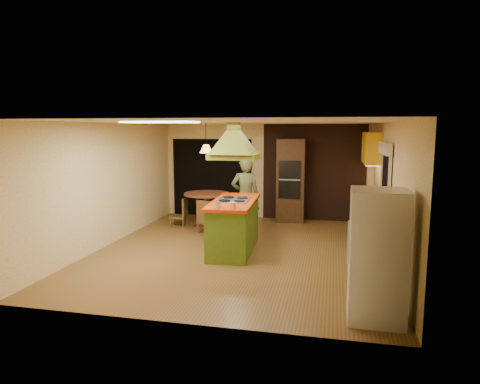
% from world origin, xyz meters
% --- Properties ---
extents(ground, '(6.50, 6.50, 0.00)m').
position_xyz_m(ground, '(0.00, 0.00, 0.00)').
color(ground, brown).
rests_on(ground, ground).
extents(room_walls, '(5.50, 6.50, 6.50)m').
position_xyz_m(room_walls, '(0.00, 0.00, 1.25)').
color(room_walls, '#FAEAB3').
rests_on(room_walls, ground).
extents(ceiling_plane, '(6.50, 6.50, 0.00)m').
position_xyz_m(ceiling_plane, '(0.00, 0.00, 2.50)').
color(ceiling_plane, silver).
rests_on(ceiling_plane, room_walls).
extents(brick_panel, '(2.64, 0.03, 2.50)m').
position_xyz_m(brick_panel, '(1.25, 3.23, 1.25)').
color(brick_panel, '#381E14').
rests_on(brick_panel, ground).
extents(nook_opening, '(2.20, 0.03, 2.10)m').
position_xyz_m(nook_opening, '(-1.50, 3.23, 1.05)').
color(nook_opening, black).
rests_on(nook_opening, ground).
extents(right_counter, '(0.62, 3.05, 0.92)m').
position_xyz_m(right_counter, '(2.45, 0.60, 0.46)').
color(right_counter, olive).
rests_on(right_counter, ground).
extents(upper_cabinets, '(0.34, 1.40, 0.70)m').
position_xyz_m(upper_cabinets, '(2.57, 2.20, 1.95)').
color(upper_cabinets, yellow).
rests_on(upper_cabinets, room_walls).
extents(window_right, '(0.12, 1.35, 1.06)m').
position_xyz_m(window_right, '(2.70, 0.40, 1.77)').
color(window_right, black).
rests_on(window_right, room_walls).
extents(fluor_panel, '(1.20, 0.60, 0.03)m').
position_xyz_m(fluor_panel, '(-1.10, -1.20, 2.48)').
color(fluor_panel, white).
rests_on(fluor_panel, ceiling_plane).
extents(kitchen_island, '(0.92, 2.05, 1.01)m').
position_xyz_m(kitchen_island, '(-0.13, 0.03, 0.50)').
color(kitchen_island, '#56771D').
rests_on(kitchen_island, ground).
extents(range_hood, '(0.92, 0.67, 0.78)m').
position_xyz_m(range_hood, '(-0.13, 0.03, 2.26)').
color(range_hood, '#60691A').
rests_on(range_hood, ceiling_plane).
extents(man, '(0.72, 0.56, 1.75)m').
position_xyz_m(man, '(-0.18, 1.38, 0.87)').
color(man, '#4B512B').
rests_on(man, ground).
extents(refrigerator, '(0.68, 0.65, 1.65)m').
position_xyz_m(refrigerator, '(2.31, -2.62, 0.83)').
color(refrigerator, white).
rests_on(refrigerator, ground).
extents(wall_oven, '(0.73, 0.63, 2.13)m').
position_xyz_m(wall_oven, '(0.68, 2.95, 1.06)').
color(wall_oven, '#4D3019').
rests_on(wall_oven, ground).
extents(dining_table, '(1.11, 1.11, 0.83)m').
position_xyz_m(dining_table, '(-1.26, 1.94, 0.58)').
color(dining_table, brown).
rests_on(dining_table, ground).
extents(chair_left, '(0.39, 0.39, 0.70)m').
position_xyz_m(chair_left, '(-1.96, 1.84, 0.35)').
color(chair_left, brown).
rests_on(chair_left, ground).
extents(chair_near, '(0.55, 0.55, 0.77)m').
position_xyz_m(chair_near, '(-1.01, 1.29, 0.39)').
color(chair_near, brown).
rests_on(chair_near, ground).
extents(pendant_lamp, '(0.34, 0.34, 0.20)m').
position_xyz_m(pendant_lamp, '(-1.26, 1.94, 1.90)').
color(pendant_lamp, '#FF9E3F').
rests_on(pendant_lamp, ceiling_plane).
extents(canister_large, '(0.16, 0.16, 0.20)m').
position_xyz_m(canister_large, '(2.40, 1.38, 1.02)').
color(canister_large, '#F6DEC6').
rests_on(canister_large, right_counter).
extents(canister_medium, '(0.15, 0.15, 0.19)m').
position_xyz_m(canister_medium, '(2.40, 1.23, 1.02)').
color(canister_medium, beige).
rests_on(canister_medium, right_counter).
extents(canister_small, '(0.15, 0.15, 0.17)m').
position_xyz_m(canister_small, '(2.40, 0.99, 1.00)').
color(canister_small, beige).
rests_on(canister_small, right_counter).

